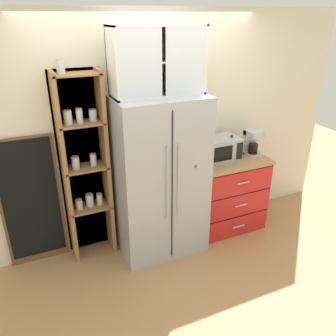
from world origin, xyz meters
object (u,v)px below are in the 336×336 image
object	(u,v)px
refrigerator	(160,177)
microwave	(219,148)
mug_charcoal	(232,156)
mug_sage	(234,157)
coffee_maker	(252,142)
bottle_cobalt	(231,148)
chalkboard_menu	(31,202)
bottle_green	(231,148)

from	to	relation	value
refrigerator	microwave	size ratio (longest dim) A/B	4.00
mug_charcoal	mug_sage	bearing A→B (deg)	-90.38
refrigerator	mug_sage	bearing A→B (deg)	-1.77
mug_charcoal	mug_sage	size ratio (longest dim) A/B	0.98
refrigerator	coffee_maker	size ratio (longest dim) A/B	5.67
bottle_cobalt	chalkboard_menu	distance (m)	2.27
mug_sage	bottle_green	world-z (taller)	bottle_green
coffee_maker	mug_sage	bearing A→B (deg)	-165.12
mug_charcoal	chalkboard_menu	size ratio (longest dim) A/B	0.08
microwave	mug_charcoal	size ratio (longest dim) A/B	3.65
mug_sage	bottle_cobalt	bearing A→B (deg)	91.08
refrigerator	bottle_green	xyz separation A→B (m)	(0.92, 0.05, 0.17)
mug_charcoal	chalkboard_menu	distance (m)	2.26
bottle_green	bottle_cobalt	distance (m)	0.00
microwave	bottle_cobalt	bearing A→B (deg)	-16.54
bottle_cobalt	chalkboard_menu	bearing A→B (deg)	173.66
coffee_maker	bottle_green	distance (m)	0.30
refrigerator	bottle_green	size ratio (longest dim) A/B	6.23
bottle_green	chalkboard_menu	distance (m)	2.27
refrigerator	microwave	bearing A→B (deg)	6.55
bottle_green	refrigerator	bearing A→B (deg)	-177.02
refrigerator	bottle_cobalt	size ratio (longest dim) A/B	6.20
mug_charcoal	bottle_green	xyz separation A→B (m)	(-0.00, 0.04, 0.08)
coffee_maker	chalkboard_menu	world-z (taller)	chalkboard_menu
coffee_maker	mug_charcoal	size ratio (longest dim) A/B	2.57
microwave	coffee_maker	bearing A→B (deg)	-5.66
mug_sage	bottle_cobalt	size ratio (longest dim) A/B	0.43
microwave	mug_charcoal	bearing A→B (deg)	-31.11
coffee_maker	mug_charcoal	distance (m)	0.32
microwave	chalkboard_menu	size ratio (longest dim) A/B	0.31
mug_charcoal	bottle_cobalt	distance (m)	0.09
coffee_maker	bottle_cobalt	world-z (taller)	coffee_maker
chalkboard_menu	coffee_maker	bearing A→B (deg)	-5.68
bottle_cobalt	mug_charcoal	bearing A→B (deg)	-87.47
bottle_green	bottle_cobalt	world-z (taller)	bottle_cobalt
bottle_cobalt	refrigerator	bearing A→B (deg)	-176.73
mug_charcoal	bottle_cobalt	world-z (taller)	bottle_cobalt
mug_charcoal	bottle_cobalt	bearing A→B (deg)	92.53
refrigerator	chalkboard_menu	bearing A→B (deg)	167.04
refrigerator	mug_charcoal	world-z (taller)	refrigerator
microwave	bottle_cobalt	size ratio (longest dim) A/B	1.55
microwave	bottle_green	distance (m)	0.14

